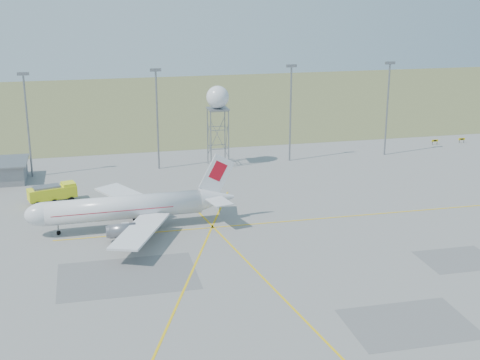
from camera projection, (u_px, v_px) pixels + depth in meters
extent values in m
plane|color=gray|center=(310.00, 313.00, 77.82)|extent=(400.00, 400.00, 0.00)
cube|color=#5B6135|center=(164.00, 104.00, 208.34)|extent=(400.00, 120.00, 0.03)
cylinder|color=gray|center=(28.00, 127.00, 128.82)|extent=(0.36, 0.36, 20.00)
cube|color=gray|center=(23.00, 74.00, 125.88)|extent=(2.20, 0.50, 0.60)
cylinder|color=gray|center=(157.00, 121.00, 134.29)|extent=(0.36, 0.36, 20.00)
cube|color=gray|center=(156.00, 70.00, 131.35)|extent=(2.20, 0.50, 0.60)
cylinder|color=gray|center=(290.00, 115.00, 140.41)|extent=(0.36, 0.36, 20.00)
cube|color=gray|center=(292.00, 66.00, 137.47)|extent=(2.20, 0.50, 0.60)
cylinder|color=gray|center=(387.00, 110.00, 145.22)|extent=(0.36, 0.36, 20.00)
cube|color=gray|center=(390.00, 63.00, 142.28)|extent=(2.20, 0.50, 0.60)
cylinder|color=black|center=(432.00, 143.00, 156.86)|extent=(0.10, 0.10, 0.80)
cylinder|color=black|center=(437.00, 143.00, 157.12)|extent=(0.10, 0.10, 0.80)
cube|color=yellow|center=(435.00, 141.00, 156.83)|extent=(1.60, 0.15, 0.50)
cube|color=black|center=(435.00, 141.00, 156.76)|extent=(0.80, 0.03, 0.30)
cylinder|color=black|center=(459.00, 141.00, 158.39)|extent=(0.10, 0.10, 0.80)
cylinder|color=black|center=(464.00, 141.00, 158.65)|extent=(0.10, 0.10, 0.80)
cube|color=yellow|center=(462.00, 139.00, 158.37)|extent=(1.60, 0.15, 0.50)
cube|color=black|center=(462.00, 139.00, 158.29)|extent=(0.80, 0.03, 0.30)
cylinder|color=silver|center=(124.00, 207.00, 103.13)|extent=(23.98, 4.44, 3.67)
ellipsoid|color=silver|center=(44.00, 214.00, 100.17)|extent=(5.99, 3.86, 3.67)
cube|color=black|center=(36.00, 211.00, 99.73)|extent=(1.46, 2.06, 0.90)
cone|color=silver|center=(217.00, 198.00, 106.71)|extent=(5.62, 3.85, 3.67)
cube|color=silver|center=(217.00, 175.00, 105.60)|extent=(5.89, 0.46, 6.91)
cube|color=red|center=(218.00, 171.00, 105.46)|extent=(3.17, 0.41, 3.54)
cube|color=silver|center=(210.00, 190.00, 109.18)|extent=(3.10, 5.14, 0.17)
cube|color=silver|center=(218.00, 201.00, 103.74)|extent=(3.10, 5.14, 0.17)
cube|color=silver|center=(128.00, 196.00, 111.38)|extent=(10.76, 15.05, 0.33)
cube|color=silver|center=(140.00, 231.00, 96.10)|extent=(10.03, 15.21, 0.33)
cylinder|color=slate|center=(116.00, 208.00, 108.33)|extent=(3.92, 2.23, 2.11)
cylinder|color=slate|center=(122.00, 230.00, 98.48)|extent=(3.92, 2.23, 2.11)
cube|color=red|center=(112.00, 208.00, 102.65)|extent=(18.47, 4.30, 0.11)
cylinder|color=black|center=(59.00, 232.00, 101.51)|extent=(0.66, 0.66, 0.83)
cube|color=black|center=(137.00, 225.00, 104.48)|extent=(1.10, 5.54, 0.83)
cylinder|color=gray|center=(137.00, 222.00, 104.36)|extent=(0.23, 0.23, 1.65)
cylinder|color=gray|center=(211.00, 140.00, 135.66)|extent=(0.22, 0.22, 11.99)
cylinder|color=gray|center=(229.00, 139.00, 136.47)|extent=(0.22, 0.22, 11.99)
cylinder|color=gray|center=(225.00, 135.00, 139.90)|extent=(0.22, 0.22, 11.99)
cylinder|color=gray|center=(208.00, 136.00, 139.10)|extent=(0.22, 0.22, 11.99)
cube|color=gray|center=(218.00, 109.00, 136.05)|extent=(4.29, 4.29, 0.23)
sphere|color=silver|center=(218.00, 97.00, 135.36)|extent=(4.61, 4.61, 4.61)
cube|color=yellow|center=(52.00, 193.00, 115.71)|extent=(8.56, 4.71, 1.99)
cube|color=yellow|center=(69.00, 186.00, 116.78)|extent=(2.75, 3.00, 1.27)
cube|color=black|center=(72.00, 185.00, 117.04)|extent=(0.69, 2.29, 0.90)
cube|color=gray|center=(46.00, 187.00, 114.97)|extent=(4.92, 3.26, 0.36)
cube|color=red|center=(44.00, 196.00, 117.42)|extent=(2.40, 2.11, 0.83)
cube|color=red|center=(41.00, 193.00, 117.35)|extent=(1.26, 1.37, 0.46)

